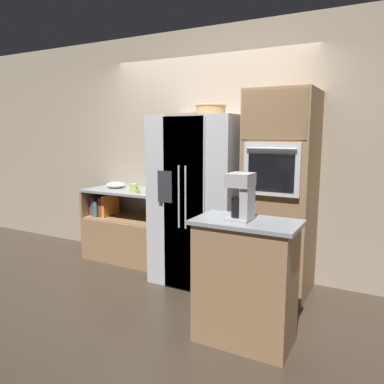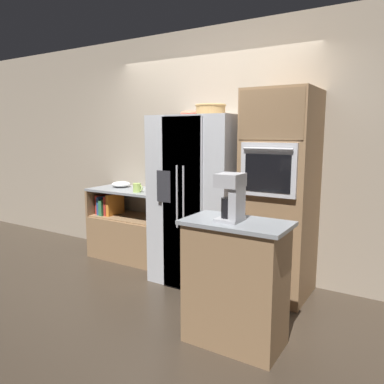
{
  "view_description": "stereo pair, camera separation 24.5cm",
  "coord_description": "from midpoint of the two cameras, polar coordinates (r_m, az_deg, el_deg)",
  "views": [
    {
      "loc": [
        1.93,
        -3.51,
        1.63
      ],
      "look_at": [
        0.07,
        -0.01,
        0.99
      ],
      "focal_mm": 35.0,
      "sensor_mm": 36.0,
      "label": 1
    },
    {
      "loc": [
        2.15,
        -3.39,
        1.63
      ],
      "look_at": [
        0.07,
        -0.01,
        0.99
      ],
      "focal_mm": 35.0,
      "sensor_mm": 36.0,
      "label": 2
    }
  ],
  "objects": [
    {
      "name": "wall_oven",
      "position": [
        3.8,
        15.03,
        -0.4
      ],
      "size": [
        0.63,
        0.73,
        2.02
      ],
      "color": "#93704C",
      "rests_on": "ground_plane"
    },
    {
      "name": "mug",
      "position": [
        4.55,
        -6.83,
        0.64
      ],
      "size": [
        0.14,
        0.1,
        0.11
      ],
      "color": "#B2D166",
      "rests_on": "counter_left"
    },
    {
      "name": "wall_back",
      "position": [
        4.47,
        4.4,
        6.22
      ],
      "size": [
        12.0,
        0.06,
        2.8
      ],
      "color": "tan",
      "rests_on": "ground_plane"
    },
    {
      "name": "wicker_basket",
      "position": [
        3.96,
        4.68,
        12.45
      ],
      "size": [
        0.32,
        0.32,
        0.11
      ],
      "color": "tan",
      "rests_on": "refrigerator"
    },
    {
      "name": "coffee_maker",
      "position": [
        2.76,
        8.71,
        -0.51
      ],
      "size": [
        0.18,
        0.2,
        0.36
      ],
      "color": "#B2B2B7",
      "rests_on": "island_counter"
    },
    {
      "name": "ground_plane",
      "position": [
        4.33,
        0.98,
        -12.92
      ],
      "size": [
        20.0,
        20.0,
        0.0
      ],
      "primitive_type": "plane",
      "color": "#382D23"
    },
    {
      "name": "refrigerator",
      "position": [
        4.08,
        3.18,
        -1.16
      ],
      "size": [
        0.93,
        0.84,
        1.79
      ],
      "color": "silver",
      "rests_on": "ground_plane"
    },
    {
      "name": "fruit_bowl",
      "position": [
        4.19,
        1.51,
        11.9
      ],
      "size": [
        0.23,
        0.23,
        0.07
      ],
      "color": "#DB664C",
      "rests_on": "refrigerator"
    },
    {
      "name": "island_counter",
      "position": [
        2.97,
        9.06,
        -13.51
      ],
      "size": [
        0.79,
        0.46,
        0.97
      ],
      "color": "#93704C",
      "rests_on": "ground_plane"
    },
    {
      "name": "bottle_tall",
      "position": [
        4.67,
        -4.31,
        1.44
      ],
      "size": [
        0.07,
        0.07,
        0.21
      ],
      "color": "#33723F",
      "rests_on": "counter_left"
    },
    {
      "name": "counter_left",
      "position": [
        4.91,
        -7.69,
        -6.16
      ],
      "size": [
        1.12,
        0.56,
        0.91
      ],
      "color": "#93704C",
      "rests_on": "ground_plane"
    },
    {
      "name": "mixing_bowl",
      "position": [
        5.0,
        -9.4,
        1.18
      ],
      "size": [
        0.25,
        0.25,
        0.08
      ],
      "color": "white",
      "rests_on": "counter_left"
    }
  ]
}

